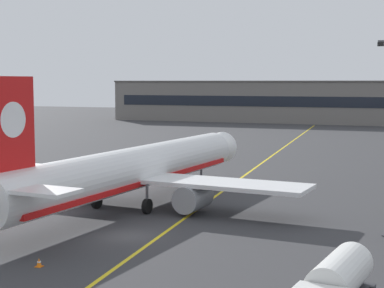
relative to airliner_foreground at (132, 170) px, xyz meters
name	(u,v)px	position (x,y,z in m)	size (l,w,h in m)	color
ground_plane	(128,236)	(4.40, -9.64, -3.37)	(400.00, 400.00, 0.00)	#353538
taxiway_centreline	(242,177)	(4.40, 20.36, -3.37)	(0.30, 180.00, 0.01)	yellow
airliner_foreground	(132,170)	(0.00, 0.00, 0.00)	(32.30, 41.52, 11.65)	white
safety_cone_by_nose_gear	(196,178)	(0.00, 16.65, -3.11)	(0.44, 0.44, 0.55)	orange
safety_cone_by_tail	(39,263)	(2.64, -18.28, -3.11)	(0.44, 0.44, 0.55)	orange
terminal_building	(380,103)	(13.30, 119.34, 2.40)	(149.94, 12.40, 11.53)	slate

